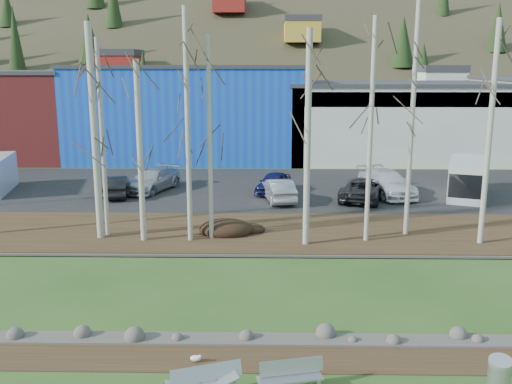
{
  "coord_description": "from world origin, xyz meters",
  "views": [
    {
      "loc": [
        0.94,
        -12.98,
        8.3
      ],
      "look_at": [
        0.47,
        12.97,
        2.5
      ],
      "focal_mm": 40.0,
      "sensor_mm": 36.0,
      "label": 1
    }
  ],
  "objects_px": {
    "litter_bin": "(499,380)",
    "car_4": "(363,189)",
    "bench_damaged": "(204,383)",
    "car_3": "(278,190)",
    "seagull": "(196,358)",
    "bench_intact": "(290,377)",
    "car_2": "(274,183)",
    "car_5": "(386,183)",
    "van_white": "(468,179)",
    "car_0": "(116,186)",
    "car_1": "(153,180)"
  },
  "relations": [
    {
      "from": "bench_damaged",
      "to": "seagull",
      "type": "relative_size",
      "value": 5.17
    },
    {
      "from": "car_1",
      "to": "van_white",
      "type": "bearing_deg",
      "value": 15.61
    },
    {
      "from": "litter_bin",
      "to": "car_2",
      "type": "height_order",
      "value": "car_2"
    },
    {
      "from": "car_2",
      "to": "car_3",
      "type": "bearing_deg",
      "value": -64.13
    },
    {
      "from": "car_5",
      "to": "van_white",
      "type": "bearing_deg",
      "value": -20.7
    },
    {
      "from": "car_4",
      "to": "car_5",
      "type": "distance_m",
      "value": 2.16
    },
    {
      "from": "car_0",
      "to": "car_5",
      "type": "height_order",
      "value": "car_5"
    },
    {
      "from": "bench_intact",
      "to": "bench_damaged",
      "type": "height_order",
      "value": "bench_intact"
    },
    {
      "from": "bench_intact",
      "to": "car_5",
      "type": "xyz_separation_m",
      "value": [
        7.04,
        22.43,
        0.51
      ]
    },
    {
      "from": "car_0",
      "to": "bench_damaged",
      "type": "bearing_deg",
      "value": 98.96
    },
    {
      "from": "car_0",
      "to": "car_2",
      "type": "distance_m",
      "value": 10.07
    },
    {
      "from": "seagull",
      "to": "van_white",
      "type": "bearing_deg",
      "value": 71.06
    },
    {
      "from": "seagull",
      "to": "bench_intact",
      "type": "bearing_deg",
      "value": -12.04
    },
    {
      "from": "car_3",
      "to": "van_white",
      "type": "distance_m",
      "value": 11.95
    },
    {
      "from": "litter_bin",
      "to": "car_4",
      "type": "relative_size",
      "value": 0.19
    },
    {
      "from": "seagull",
      "to": "litter_bin",
      "type": "bearing_deg",
      "value": 5.42
    },
    {
      "from": "car_3",
      "to": "car_2",
      "type": "bearing_deg",
      "value": -93.78
    },
    {
      "from": "car_5",
      "to": "seagull",
      "type": "bearing_deg",
      "value": -129.59
    },
    {
      "from": "car_2",
      "to": "van_white",
      "type": "bearing_deg",
      "value": 13.91
    },
    {
      "from": "car_1",
      "to": "car_4",
      "type": "bearing_deg",
      "value": 9.99
    },
    {
      "from": "bench_intact",
      "to": "car_1",
      "type": "xyz_separation_m",
      "value": [
        -8.17,
        23.55,
        0.44
      ]
    },
    {
      "from": "van_white",
      "to": "car_4",
      "type": "bearing_deg",
      "value": -153.35
    },
    {
      "from": "bench_intact",
      "to": "litter_bin",
      "type": "height_order",
      "value": "litter_bin"
    },
    {
      "from": "car_1",
      "to": "litter_bin",
      "type": "bearing_deg",
      "value": -40.16
    },
    {
      "from": "bench_damaged",
      "to": "car_5",
      "type": "distance_m",
      "value": 24.55
    },
    {
      "from": "seagull",
      "to": "car_0",
      "type": "distance_m",
      "value": 21.8
    },
    {
      "from": "car_0",
      "to": "car_2",
      "type": "xyz_separation_m",
      "value": [
        10.01,
        1.11,
        0.0
      ]
    },
    {
      "from": "litter_bin",
      "to": "car_1",
      "type": "height_order",
      "value": "car_1"
    },
    {
      "from": "bench_damaged",
      "to": "car_3",
      "type": "relative_size",
      "value": 0.46
    },
    {
      "from": "bench_intact",
      "to": "litter_bin",
      "type": "relative_size",
      "value": 1.81
    },
    {
      "from": "car_5",
      "to": "van_white",
      "type": "distance_m",
      "value": 5.0
    },
    {
      "from": "car_0",
      "to": "car_1",
      "type": "height_order",
      "value": "car_1"
    },
    {
      "from": "car_2",
      "to": "car_4",
      "type": "xyz_separation_m",
      "value": [
        5.48,
        -1.87,
        0.04
      ]
    },
    {
      "from": "bench_intact",
      "to": "car_2",
      "type": "distance_m",
      "value": 22.99
    },
    {
      "from": "car_2",
      "to": "car_5",
      "type": "relative_size",
      "value": 0.71
    },
    {
      "from": "bench_damaged",
      "to": "seagull",
      "type": "bearing_deg",
      "value": 83.78
    },
    {
      "from": "car_4",
      "to": "car_0",
      "type": "bearing_deg",
      "value": 14.97
    },
    {
      "from": "bench_intact",
      "to": "bench_damaged",
      "type": "xyz_separation_m",
      "value": [
        -2.2,
        -0.3,
        -0.01
      ]
    },
    {
      "from": "seagull",
      "to": "car_2",
      "type": "bearing_deg",
      "value": 100.04
    },
    {
      "from": "litter_bin",
      "to": "van_white",
      "type": "distance_m",
      "value": 23.07
    },
    {
      "from": "seagull",
      "to": "car_4",
      "type": "xyz_separation_m",
      "value": [
        7.94,
        19.69,
        0.69
      ]
    },
    {
      "from": "litter_bin",
      "to": "seagull",
      "type": "bearing_deg",
      "value": 168.86
    },
    {
      "from": "litter_bin",
      "to": "bench_damaged",
      "type": "bearing_deg",
      "value": -178.67
    },
    {
      "from": "bench_damaged",
      "to": "litter_bin",
      "type": "distance_m",
      "value": 7.5
    },
    {
      "from": "car_0",
      "to": "car_5",
      "type": "bearing_deg",
      "value": 171.07
    },
    {
      "from": "car_0",
      "to": "car_3",
      "type": "height_order",
      "value": "car_3"
    },
    {
      "from": "bench_intact",
      "to": "litter_bin",
      "type": "bearing_deg",
      "value": -14.05
    },
    {
      "from": "bench_damaged",
      "to": "car_3",
      "type": "bearing_deg",
      "value": 63.94
    },
    {
      "from": "bench_damaged",
      "to": "car_2",
      "type": "bearing_deg",
      "value": 65.22
    },
    {
      "from": "bench_damaged",
      "to": "car_3",
      "type": "distance_m",
      "value": 21.17
    }
  ]
}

